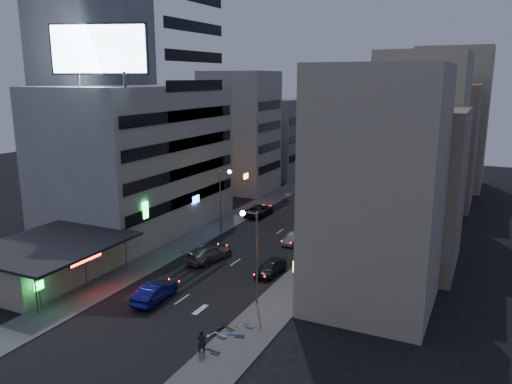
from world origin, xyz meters
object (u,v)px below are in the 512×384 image
Objects in this scene: parked_car_left at (259,210)px; road_car_blue at (155,292)px; scooter_black_b at (235,324)px; scooter_silver_b at (255,321)px; parked_car_right_near at (271,267)px; scooter_silver_a at (228,330)px; parked_car_right_mid at (294,238)px; person at (202,342)px; road_car_silver at (209,253)px; scooter_black_a at (221,346)px; parked_car_right_far at (337,209)px; scooter_blue at (245,327)px.

road_car_blue is at bearing 96.80° from parked_car_left.
scooter_silver_b is at bearing -26.95° from scooter_black_b.
parked_car_right_near is 12.94m from scooter_silver_a.
scooter_silver_a is (3.67, -22.54, 0.07)m from parked_car_right_mid.
road_car_silver is at bearing -84.58° from person.
scooter_black_b is at bearing 165.45° from road_car_blue.
parked_car_right_far is at bearing 10.72° from scooter_black_a.
scooter_black_a is at bearing -77.41° from parked_car_right_mid.
parked_car_right_near is 2.33× the size of scooter_black_a.
road_car_blue is 9.92m from scooter_silver_b.
person is (3.06, -25.28, 0.35)m from parked_car_right_mid.
parked_car_left is 33.69m from scooter_blue.
person is (2.03, -39.46, 0.18)m from parked_car_right_far.
scooter_black_b is at bearing 13.91° from scooter_silver_a.
parked_car_right_near is at bearing 20.57° from scooter_silver_b.
parked_car_right_mid is 14.21m from parked_car_right_far.
scooter_blue is at bearing 113.08° from parked_car_left.
parked_car_right_near is at bearing -108.03° from person.
parked_car_right_near is 21.61m from parked_car_left.
parked_car_right_mid is at bearing 22.18° from scooter_silver_a.
scooter_black_a is (13.13, -33.88, -0.08)m from parked_car_left.
road_car_silver is at bearing -88.55° from road_car_blue.
road_car_silver reaches higher than scooter_black_b.
scooter_black_b is 1.01× the size of scooter_silver_b.
scooter_black_b is (8.79, -1.72, -0.16)m from road_car_blue.
scooter_blue is (13.47, -30.88, -0.03)m from parked_car_left.
road_car_blue is (-5.14, -19.67, 0.17)m from parked_car_right_mid.
scooter_silver_a reaches higher than scooter_black_b.
scooter_black_a is at bearing -74.45° from parked_car_right_near.
road_car_silver is at bearing -114.75° from parked_car_right_far.
road_car_blue reaches higher than scooter_blue.
road_car_blue is 9.98m from scooter_blue.
scooter_black_a is at bearing 135.74° from road_car_silver.
scooter_silver_b is at bearing 114.26° from parked_car_left.
road_car_silver is at bearing 48.87° from scooter_silver_a.
scooter_blue is 1.38m from scooter_silver_b.
scooter_black_b is at bearing 140.42° from road_car_silver.
person reaches higher than parked_car_right_mid.
scooter_blue is at bearing 142.51° from road_car_silver.
parked_car_left is 36.33m from scooter_black_a.
parked_car_left is 1.13× the size of road_car_blue.
scooter_silver_a is (9.72, -13.41, -0.12)m from road_car_silver.
scooter_silver_a is (0.61, 2.74, -0.28)m from person.
road_car_silver reaches higher than parked_car_right_far.
parked_car_right_far is 3.21× the size of scooter_black_b.
scooter_black_a is 1.07× the size of scooter_silver_b.
parked_car_right_far reaches higher than scooter_black_b.
parked_car_right_far is at bearing -103.80° from road_car_blue.
parked_car_left is (-8.84, 9.21, 0.13)m from parked_car_right_mid.
person is 3.94m from scooter_black_b.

